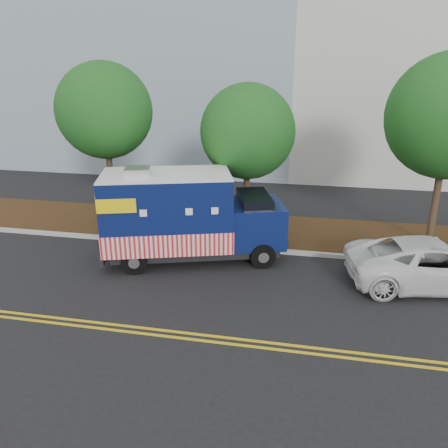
# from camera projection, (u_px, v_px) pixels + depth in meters

# --- Properties ---
(ground) EXTENTS (120.00, 120.00, 0.00)m
(ground) POSITION_uv_depth(u_px,v_px,m) (213.00, 263.00, 15.87)
(ground) COLOR black
(ground) RESTS_ON ground
(curb) EXTENTS (120.00, 0.18, 0.15)m
(curb) POSITION_uv_depth(u_px,v_px,m) (221.00, 247.00, 17.14)
(curb) COLOR #9E9E99
(curb) RESTS_ON ground
(mulch_strip) EXTENTS (120.00, 4.00, 0.15)m
(mulch_strip) POSITION_uv_depth(u_px,v_px,m) (230.00, 228.00, 19.08)
(mulch_strip) COLOR #301E0D
(mulch_strip) RESTS_ON ground
(centerline_near) EXTENTS (120.00, 0.10, 0.01)m
(centerline_near) POSITION_uv_depth(u_px,v_px,m) (177.00, 332.00, 11.77)
(centerline_near) COLOR gold
(centerline_near) RESTS_ON ground
(centerline_far) EXTENTS (120.00, 0.10, 0.01)m
(centerline_far) POSITION_uv_depth(u_px,v_px,m) (174.00, 337.00, 11.54)
(centerline_far) COLOR gold
(centerline_far) RESTS_ON ground
(tree_a) EXTENTS (3.84, 3.84, 7.00)m
(tree_a) POSITION_uv_depth(u_px,v_px,m) (105.00, 111.00, 17.48)
(tree_a) COLOR #38281C
(tree_a) RESTS_ON ground
(tree_b) EXTENTS (3.74, 3.74, 6.21)m
(tree_b) POSITION_uv_depth(u_px,v_px,m) (248.00, 132.00, 17.12)
(tree_b) COLOR #38281C
(tree_b) RESTS_ON ground
(sign_post) EXTENTS (0.06, 0.06, 2.40)m
(sign_post) POSITION_uv_depth(u_px,v_px,m) (201.00, 217.00, 17.05)
(sign_post) COLOR #473828
(sign_post) RESTS_ON ground
(food_truck) EXTENTS (6.98, 4.21, 3.48)m
(food_truck) POSITION_uv_depth(u_px,v_px,m) (184.00, 218.00, 15.78)
(food_truck) COLOR black
(food_truck) RESTS_ON ground
(white_car) EXTENTS (5.83, 3.38, 1.53)m
(white_car) POSITION_uv_depth(u_px,v_px,m) (434.00, 263.00, 14.07)
(white_car) COLOR white
(white_car) RESTS_ON ground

